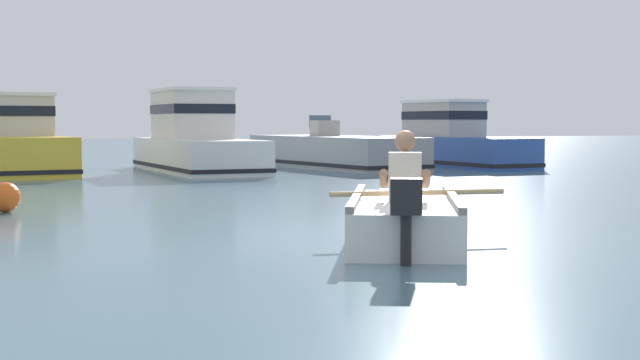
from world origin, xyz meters
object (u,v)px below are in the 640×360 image
object	(u,v)px
moored_boat_yellow	(19,144)
moored_boat_blue	(450,142)
moored_boat_white	(195,141)
moored_boat_grey	(334,153)
mooring_buoy	(5,197)
rowboat_with_person	(405,218)

from	to	relation	value
moored_boat_yellow	moored_boat_blue	distance (m)	11.84
moored_boat_yellow	moored_boat_white	xyz separation A→B (m)	(4.36, 0.16, 0.05)
moored_boat_blue	moored_boat_yellow	bearing A→B (deg)	-178.94
moored_boat_grey	mooring_buoy	distance (m)	13.64
rowboat_with_person	moored_boat_yellow	bearing A→B (deg)	101.99
moored_boat_yellow	mooring_buoy	distance (m)	9.86
moored_boat_blue	mooring_buoy	world-z (taller)	moored_boat_blue
rowboat_with_person	mooring_buoy	world-z (taller)	rowboat_with_person
rowboat_with_person	moored_boat_grey	bearing A→B (deg)	71.09
rowboat_with_person	moored_boat_white	size ratio (longest dim) A/B	0.57
moored_boat_yellow	moored_boat_grey	distance (m)	8.32
rowboat_with_person	moored_boat_white	bearing A→B (deg)	85.26
moored_boat_yellow	moored_boat_white	size ratio (longest dim) A/B	0.76
moored_boat_white	mooring_buoy	xyz separation A→B (m)	(-5.10, -9.98, -0.57)
rowboat_with_person	moored_boat_yellow	xyz separation A→B (m)	(-3.13, 14.72, 0.48)
moored_boat_yellow	mooring_buoy	world-z (taller)	moored_boat_yellow
mooring_buoy	moored_boat_grey	bearing A→B (deg)	48.49
moored_boat_white	moored_boat_blue	distance (m)	7.48
moored_boat_grey	moored_boat_blue	distance (m)	3.55
rowboat_with_person	moored_boat_grey	size ratio (longest dim) A/B	0.52
moored_boat_yellow	rowboat_with_person	bearing A→B (deg)	-78.01
mooring_buoy	rowboat_with_person	bearing A→B (deg)	-51.77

